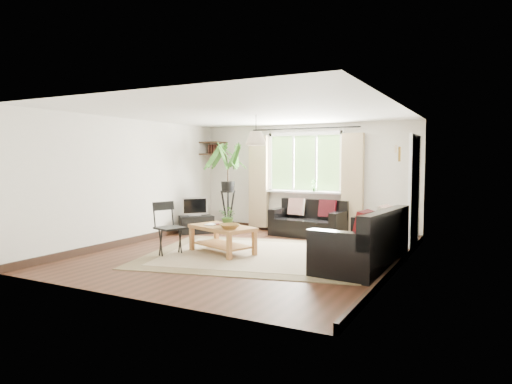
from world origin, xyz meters
The scene contains 24 objects.
floor centered at (0.00, 0.00, 0.00)m, with size 5.50×5.50×0.00m, color black.
ceiling centered at (0.00, 0.00, 2.40)m, with size 5.50×5.50×0.00m, color white.
wall_back centered at (0.00, 2.75, 1.20)m, with size 5.00×0.02×2.40m, color silver.
wall_front centered at (0.00, -2.75, 1.20)m, with size 5.00×0.02×2.40m, color silver.
wall_left centered at (-2.50, 0.00, 1.20)m, with size 0.02×5.50×2.40m, color silver.
wall_right centered at (2.50, 0.00, 1.20)m, with size 0.02×5.50×2.40m, color silver.
rug centered at (0.15, 0.09, 0.01)m, with size 3.57×3.06×0.02m, color beige.
window centered at (0.00, 2.71, 1.55)m, with size 2.50×0.16×2.16m, color white, non-canonical shape.
door centered at (2.47, 1.70, 1.00)m, with size 0.06×0.96×2.06m, color silver.
corner_shelf centered at (-2.25, 2.50, 1.89)m, with size 0.50×0.50×0.34m, color black, non-canonical shape.
pendant_lamp centered at (0.00, 0.40, 2.05)m, with size 0.36×0.36×0.54m, color beige, non-canonical shape.
wall_sconce centered at (2.43, 0.30, 1.74)m, with size 0.12×0.12×0.28m, color beige, non-canonical shape.
sofa_back centered at (0.26, 2.30, 0.36)m, with size 1.54×0.77×0.73m, color black, non-canonical shape.
sofa_right centered at (1.99, -0.02, 0.42)m, with size 0.90×1.80×0.85m, color black, non-canonical shape.
coffee_table centered at (-0.41, -0.06, 0.24)m, with size 1.17×0.64×0.48m, color olive, non-canonical shape.
table_plant centered at (-0.30, -0.05, 0.66)m, with size 0.32×0.28×0.35m, color #355B24.
bowl centered at (-0.13, -0.28, 0.52)m, with size 0.32×0.32×0.08m, color olive.
book_a centered at (-0.73, -0.06, 0.49)m, with size 0.17×0.24×0.02m, color silver.
book_b centered at (-0.59, 0.14, 0.49)m, with size 0.18×0.24×0.02m, color #522420.
tv_stand centered at (-2.08, 1.54, 0.19)m, with size 0.72×0.41×0.39m, color black.
tv centered at (-2.12, 1.54, 0.60)m, with size 0.55×0.18×0.42m, color #A5A5AA, non-canonical shape.
palm_stand centered at (-1.55, 2.00, 1.00)m, with size 0.78×0.78×2.00m, color black, non-canonical shape.
folding_chair centered at (-1.11, -0.60, 0.45)m, with size 0.47×0.47×0.90m, color black, non-canonical shape.
sill_plant centered at (0.25, 2.63, 1.06)m, with size 0.14×0.10×0.27m, color #2D6023.
Camera 1 is at (3.72, -6.69, 1.61)m, focal length 32.00 mm.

